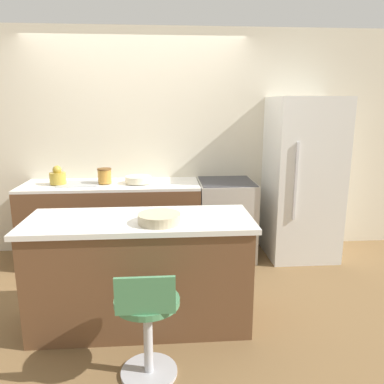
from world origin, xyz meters
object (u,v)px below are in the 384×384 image
at_px(oven_range, 226,219).
at_px(kettle, 58,177).
at_px(stool_chair, 147,323).
at_px(mixing_bowl, 138,179).
at_px(refrigerator, 302,179).

distance_m(oven_range, kettle, 1.94).
relative_size(oven_range, kettle, 4.42).
bearing_deg(stool_chair, mixing_bowl, 94.72).
distance_m(stool_chair, kettle, 2.30).
bearing_deg(oven_range, stool_chair, -112.69).
bearing_deg(refrigerator, oven_range, 178.05).
bearing_deg(stool_chair, oven_range, 67.31).
relative_size(oven_range, mixing_bowl, 3.08).
xyz_separation_m(stool_chair, kettle, (-1.04, 1.97, 0.59)).
relative_size(stool_chair, mixing_bowl, 2.69).
relative_size(refrigerator, kettle, 9.01).
bearing_deg(oven_range, refrigerator, -1.95).
height_order(stool_chair, mixing_bowl, mixing_bowl).
bearing_deg(kettle, stool_chair, -62.23).
relative_size(refrigerator, mixing_bowl, 6.28).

